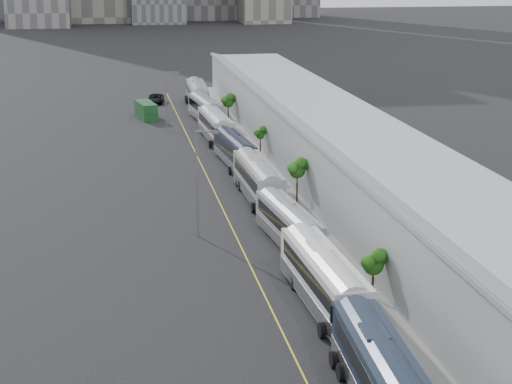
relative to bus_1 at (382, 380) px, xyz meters
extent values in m
cube|color=gray|center=(7.16, 35.67, -1.60)|extent=(10.00, 170.00, 0.12)
cube|color=gold|center=(-3.34, 35.67, -1.65)|extent=(0.12, 160.00, 0.02)
cube|color=gray|center=(11.16, 35.67, 1.74)|extent=(12.00, 160.00, 6.80)
cube|color=gray|center=(11.16, 35.67, 4.19)|extent=(12.45, 160.40, 2.57)
cube|color=gray|center=(5.26, 35.67, 5.34)|extent=(0.30, 160.00, 0.40)
cube|color=#151F30|center=(0.00, 0.03, 0.33)|extent=(3.31, 13.54, 3.25)
cube|color=black|center=(0.00, -0.18, 0.92)|extent=(3.29, 11.93, 1.11)
cube|color=#151F30|center=(0.00, 1.58, 2.11)|extent=(1.45, 2.33, 0.31)
cube|color=silver|center=(0.39, 14.31, 0.41)|extent=(3.34, 14.04, 3.38)
cube|color=black|center=(0.39, 14.09, 1.02)|extent=(3.33, 12.37, 1.15)
cube|color=silver|center=(0.39, 14.31, -0.67)|extent=(3.37, 13.76, 1.08)
cube|color=silver|center=(0.39, 15.92, 2.26)|extent=(1.49, 2.41, 0.32)
cube|color=gray|center=(0.78, 27.96, 0.16)|extent=(3.60, 12.42, 2.97)
cube|color=black|center=(0.78, 27.77, 0.69)|extent=(3.52, 10.97, 1.01)
cube|color=silver|center=(0.78, 27.96, -0.79)|extent=(3.62, 12.18, 0.95)
cube|color=gray|center=(0.78, 29.37, 1.78)|extent=(1.42, 2.18, 0.28)
cube|color=gray|center=(0.75, 42.80, 0.36)|extent=(3.09, 13.69, 3.30)
cube|color=black|center=(0.75, 42.59, 0.95)|extent=(3.11, 12.06, 1.12)
cube|color=silver|center=(0.75, 42.80, -0.70)|extent=(3.13, 13.42, 1.06)
cube|color=gray|center=(0.75, 44.37, 2.17)|extent=(1.42, 2.34, 0.31)
cube|color=black|center=(0.57, 57.72, 0.18)|extent=(3.49, 12.56, 3.01)
cube|color=black|center=(0.57, 57.53, 0.72)|extent=(3.42, 11.09, 1.02)
cube|color=silver|center=(0.57, 57.72, -0.78)|extent=(3.50, 12.32, 0.96)
cube|color=black|center=(0.57, 59.15, 1.82)|extent=(1.41, 2.19, 0.29)
cube|color=silver|center=(0.14, 72.56, 0.28)|extent=(3.24, 13.22, 3.18)
cube|color=black|center=(0.14, 72.36, 0.86)|extent=(3.23, 11.66, 1.08)
cube|color=silver|center=(0.14, 72.56, -0.73)|extent=(3.27, 12.96, 1.02)
cube|color=silver|center=(0.14, 74.07, 2.02)|extent=(1.42, 2.28, 0.30)
cube|color=gray|center=(0.30, 86.40, 0.21)|extent=(3.77, 12.79, 3.05)
cube|color=black|center=(0.30, 86.21, 0.76)|extent=(3.68, 11.29, 1.04)
cube|color=silver|center=(0.30, 86.40, -0.77)|extent=(3.78, 12.55, 0.98)
cube|color=gray|center=(0.30, 87.86, 1.88)|extent=(1.47, 2.25, 0.29)
cube|color=#9799A1|center=(0.59, 99.73, 0.42)|extent=(3.30, 14.10, 3.40)
cube|color=black|center=(0.59, 99.52, 1.03)|extent=(3.30, 12.42, 1.15)
cube|color=silver|center=(0.59, 99.73, -0.67)|extent=(3.33, 13.82, 1.09)
cube|color=#9799A1|center=(0.59, 101.35, 2.28)|extent=(1.48, 2.42, 0.32)
cylinder|color=black|center=(4.20, 14.93, -0.21)|extent=(0.18, 0.18, 2.90)
sphere|color=#195814|center=(4.20, 14.93, 1.23)|extent=(1.52, 1.52, 1.52)
cylinder|color=black|center=(4.15, 39.77, 0.30)|extent=(0.18, 0.18, 3.91)
sphere|color=#195814|center=(4.15, 39.77, 2.17)|extent=(1.62, 1.62, 1.62)
cylinder|color=black|center=(4.40, 61.82, -0.18)|extent=(0.18, 0.18, 2.95)
sphere|color=#195814|center=(4.40, 61.82, 1.21)|extent=(1.11, 1.11, 1.11)
cylinder|color=black|center=(4.09, 87.82, -0.23)|extent=(0.18, 0.18, 2.86)
sphere|color=#195814|center=(4.09, 87.82, 1.23)|extent=(1.73, 1.73, 1.73)
cylinder|color=#59595E|center=(-6.68, 31.64, 3.12)|extent=(0.18, 0.18, 9.55)
cylinder|color=#59595E|center=(-5.78, 31.64, 7.79)|extent=(1.80, 0.14, 0.14)
cube|color=#59595E|center=(-4.98, 31.64, 7.64)|extent=(0.50, 0.22, 0.18)
cylinder|color=#59595E|center=(-5.85, 80.57, 2.54)|extent=(0.18, 0.18, 8.39)
cylinder|color=#59595E|center=(-4.95, 80.57, 6.63)|extent=(1.80, 0.14, 0.14)
cube|color=#59595E|center=(-4.15, 80.57, 6.48)|extent=(0.50, 0.22, 0.18)
cube|color=#123C1A|center=(-8.29, 90.47, -0.40)|extent=(3.29, 6.85, 2.52)
imported|color=black|center=(-5.98, 104.59, -0.88)|extent=(3.32, 5.89, 1.55)
camera|label=1|loc=(-14.01, -40.35, 22.23)|focal=60.00mm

